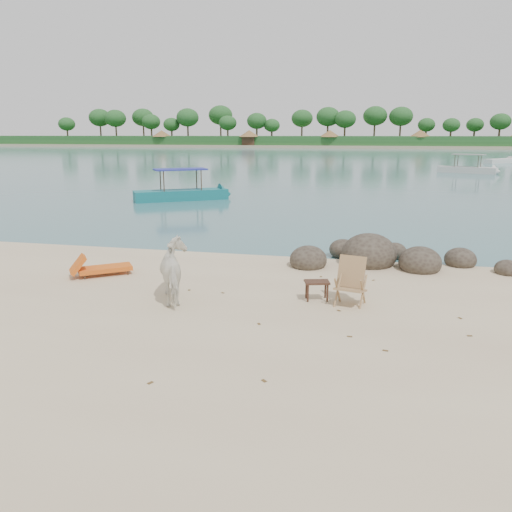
{
  "coord_description": "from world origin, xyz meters",
  "views": [
    {
      "loc": [
        2.41,
        -8.88,
        3.74
      ],
      "look_at": [
        -0.0,
        2.0,
        1.0
      ],
      "focal_mm": 35.0,
      "sensor_mm": 36.0,
      "label": 1
    }
  ],
  "objects": [
    {
      "name": "water",
      "position": [
        0.0,
        90.0,
        0.0
      ],
      "size": [
        400.0,
        400.0,
        0.0
      ],
      "primitive_type": "plane",
      "color": "#35626A",
      "rests_on": "ground"
    },
    {
      "name": "far_shore",
      "position": [
        0.0,
        170.0,
        0.0
      ],
      "size": [
        420.0,
        90.0,
        1.4
      ],
      "primitive_type": "cube",
      "color": "tan",
      "rests_on": "ground"
    },
    {
      "name": "far_scenery",
      "position": [
        0.03,
        136.7,
        3.14
      ],
      "size": [
        420.0,
        18.0,
        9.5
      ],
      "color": "#1E4C1E",
      "rests_on": "ground"
    },
    {
      "name": "boulders",
      "position": [
        2.91,
        5.68,
        0.22
      ],
      "size": [
        6.27,
        2.88,
        1.2
      ],
      "rotation": [
        0.0,
        0.0,
        0.33
      ],
      "color": "#322821",
      "rests_on": "ground"
    },
    {
      "name": "cow",
      "position": [
        -1.7,
        1.36,
        0.69
      ],
      "size": [
        1.44,
        1.78,
        1.37
      ],
      "primitive_type": "imported",
      "rotation": [
        0.0,
        0.0,
        3.65
      ],
      "color": "white",
      "rests_on": "ground"
    },
    {
      "name": "side_table",
      "position": [
        1.41,
        2.03,
        0.22
      ],
      "size": [
        0.62,
        0.48,
        0.44
      ],
      "primitive_type": null,
      "rotation": [
        0.0,
        0.0,
        0.26
      ],
      "color": "black",
      "rests_on": "ground"
    },
    {
      "name": "lounge_chair",
      "position": [
        -4.36,
        2.9,
        0.26
      ],
      "size": [
        1.73,
        1.51,
        0.51
      ],
      "primitive_type": null,
      "rotation": [
        0.0,
        0.0,
        0.64
      ],
      "color": "#DA5A19",
      "rests_on": "ground"
    },
    {
      "name": "deck_chair",
      "position": [
        2.17,
        1.85,
        0.52
      ],
      "size": [
        0.82,
        0.87,
        1.04
      ],
      "primitive_type": null,
      "rotation": [
        0.0,
        0.0,
        -0.24
      ],
      "color": "#A07650",
      "rests_on": "ground"
    },
    {
      "name": "boat_near",
      "position": [
        -8.18,
        18.66,
        1.47
      ],
      "size": [
        5.84,
        4.4,
        2.95
      ],
      "primitive_type": null,
      "rotation": [
        0.0,
        0.0,
        0.57
      ],
      "color": "#11656B",
      "rests_on": "water"
    },
    {
      "name": "boat_mid",
      "position": [
        12.01,
        44.35,
        1.48
      ],
      "size": [
        6.15,
        3.62,
        2.97
      ],
      "primitive_type": null,
      "rotation": [
        0.0,
        0.0,
        -0.4
      ],
      "color": "#BAB9B5",
      "rests_on": "water"
    },
    {
      "name": "boat_far",
      "position": [
        19.44,
        63.5,
        0.33
      ],
      "size": [
        5.04,
        4.94,
        0.67
      ],
      "primitive_type": null,
      "rotation": [
        0.0,
        0.0,
        0.77
      ],
      "color": "silver",
      "rests_on": "water"
    },
    {
      "name": "dead_leaves",
      "position": [
        1.18,
        0.78,
        0.0
      ],
      "size": [
        7.3,
        7.49,
        0.0
      ],
      "color": "brown",
      "rests_on": "ground"
    }
  ]
}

